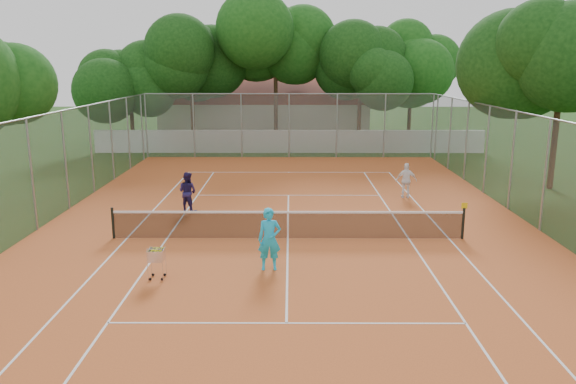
{
  "coord_description": "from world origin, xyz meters",
  "views": [
    {
      "loc": [
        0.09,
        -18.26,
        5.84
      ],
      "look_at": [
        0.0,
        1.5,
        1.3
      ],
      "focal_mm": 35.0,
      "sensor_mm": 36.0,
      "label": 1
    }
  ],
  "objects_px": {
    "player_near": "(269,239)",
    "player_far_left": "(188,192)",
    "player_far_right": "(406,181)",
    "tennis_net": "(288,225)",
    "ball_hopper": "(157,263)",
    "clubhouse": "(266,108)"
  },
  "relations": [
    {
      "from": "player_near",
      "to": "ball_hopper",
      "type": "height_order",
      "value": "player_near"
    },
    {
      "from": "player_far_left",
      "to": "player_far_right",
      "type": "xyz_separation_m",
      "value": [
        9.24,
        2.39,
        -0.03
      ]
    },
    {
      "from": "player_far_right",
      "to": "ball_hopper",
      "type": "xyz_separation_m",
      "value": [
        -8.8,
        -9.64,
        -0.31
      ]
    },
    {
      "from": "clubhouse",
      "to": "player_near",
      "type": "height_order",
      "value": "clubhouse"
    },
    {
      "from": "tennis_net",
      "to": "player_near",
      "type": "distance_m",
      "value": 2.99
    },
    {
      "from": "player_far_left",
      "to": "ball_hopper",
      "type": "relative_size",
      "value": 1.74
    },
    {
      "from": "tennis_net",
      "to": "player_near",
      "type": "xyz_separation_m",
      "value": [
        -0.51,
        -2.92,
        0.42
      ]
    },
    {
      "from": "player_far_right",
      "to": "ball_hopper",
      "type": "bearing_deg",
      "value": 54.04
    },
    {
      "from": "player_far_left",
      "to": "player_far_right",
      "type": "distance_m",
      "value": 9.54
    },
    {
      "from": "clubhouse",
      "to": "player_far_left",
      "type": "bearing_deg",
      "value": -94.57
    },
    {
      "from": "clubhouse",
      "to": "player_near",
      "type": "xyz_separation_m",
      "value": [
        1.49,
        -31.92,
        -1.27
      ]
    },
    {
      "from": "player_near",
      "to": "player_far_left",
      "type": "distance_m",
      "value": 7.4
    },
    {
      "from": "player_near",
      "to": "tennis_net",
      "type": "bearing_deg",
      "value": 76.19
    },
    {
      "from": "tennis_net",
      "to": "clubhouse",
      "type": "bearing_deg",
      "value": 93.95
    },
    {
      "from": "player_near",
      "to": "player_far_right",
      "type": "relative_size",
      "value": 1.17
    },
    {
      "from": "tennis_net",
      "to": "player_far_right",
      "type": "height_order",
      "value": "player_far_right"
    },
    {
      "from": "player_far_left",
      "to": "player_far_right",
      "type": "height_order",
      "value": "player_far_left"
    },
    {
      "from": "tennis_net",
      "to": "player_far_left",
      "type": "height_order",
      "value": "player_far_left"
    },
    {
      "from": "clubhouse",
      "to": "player_far_left",
      "type": "xyz_separation_m",
      "value": [
        -2.03,
        -25.41,
        -1.37
      ]
    },
    {
      "from": "player_near",
      "to": "ball_hopper",
      "type": "bearing_deg",
      "value": -170.15
    },
    {
      "from": "player_far_right",
      "to": "ball_hopper",
      "type": "height_order",
      "value": "player_far_right"
    },
    {
      "from": "player_near",
      "to": "clubhouse",
      "type": "bearing_deg",
      "value": 88.82
    }
  ]
}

